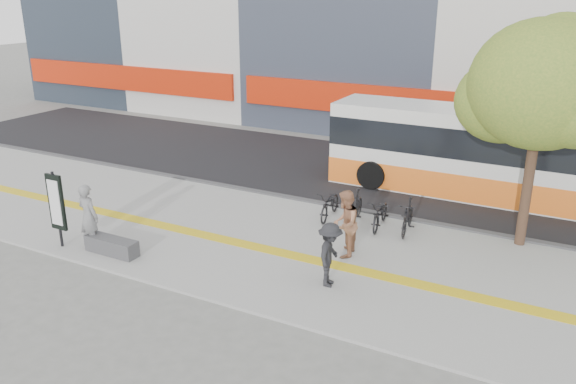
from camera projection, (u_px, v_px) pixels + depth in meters
The scene contains 13 objects.
ground at pixel (216, 258), 15.81m from camera, with size 120.00×120.00×0.00m, color slate.
sidewalk at pixel (245, 237), 17.05m from camera, with size 40.00×7.00×0.08m, color gray.
tactile_strip at pixel (236, 242), 16.62m from camera, with size 40.00×0.45×0.01m, color gold.
street at pixel (344, 170), 23.30m from camera, with size 40.00×8.00×0.06m, color black.
curb at pixel (299, 200), 19.96m from camera, with size 40.00×0.25×0.14m, color #3E3E41.
bench at pixel (112, 246), 15.85m from camera, with size 1.60×0.45×0.45m, color #3E3E41.
signboard at pixel (56, 203), 15.95m from camera, with size 0.55×0.10×2.20m.
street_tree at pixel (541, 87), 15.16m from camera, with size 4.40×3.80×6.31m.
bus at pixel (492, 157), 19.92m from camera, with size 11.18×2.65×2.98m.
bicycle_row at pixel (367, 210), 17.71m from camera, with size 3.23×1.79×1.01m.
seated_woman at pixel (88, 216), 16.01m from camera, with size 0.68×0.44×1.86m, color black.
pedestrian_tan at pixel (345, 224), 15.52m from camera, with size 0.90×0.70×1.85m, color #AB7252.
pedestrian_dark at pixel (330, 255), 13.98m from camera, with size 1.05×0.60×1.62m, color black.
Camera 1 is at (8.42, -11.73, 6.98)m, focal length 36.20 mm.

